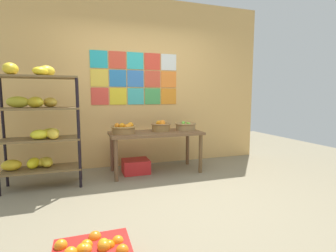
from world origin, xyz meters
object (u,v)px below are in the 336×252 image
banana_shelf_unit (38,118)px  fruit_basket_left (186,126)px  produce_crate_under_table (136,166)px  fruit_basket_right (161,126)px  fruit_basket_back_right (124,129)px  display_table (156,137)px

banana_shelf_unit → fruit_basket_left: 2.21m
fruit_basket_left → produce_crate_under_table: 1.05m
fruit_basket_right → fruit_basket_back_right: bearing=-173.4°
fruit_basket_right → fruit_basket_back_right: size_ratio=0.85×
display_table → fruit_basket_right: (0.11, 0.05, 0.16)m
fruit_basket_left → fruit_basket_back_right: size_ratio=0.94×
fruit_basket_left → display_table: bearing=-176.1°
fruit_basket_right → banana_shelf_unit: bearing=-172.9°
display_table → produce_crate_under_table: display_table is taller
fruit_basket_right → fruit_basket_left: bearing=-1.3°
banana_shelf_unit → display_table: (1.66, 0.17, -0.37)m
fruit_basket_right → produce_crate_under_table: 0.76m
fruit_basket_right → fruit_basket_back_right: (-0.62, -0.07, -0.01)m
fruit_basket_left → fruit_basket_right: (-0.43, 0.01, 0.01)m
banana_shelf_unit → display_table: size_ratio=1.12×
produce_crate_under_table → display_table: bearing=-8.0°
fruit_basket_left → fruit_basket_back_right: fruit_basket_back_right is taller
display_table → fruit_basket_right: 0.20m
banana_shelf_unit → produce_crate_under_table: bearing=9.3°
produce_crate_under_table → fruit_basket_left: bearing=-0.6°
display_table → fruit_basket_back_right: (-0.51, -0.03, 0.16)m
display_table → fruit_basket_back_right: size_ratio=3.89×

